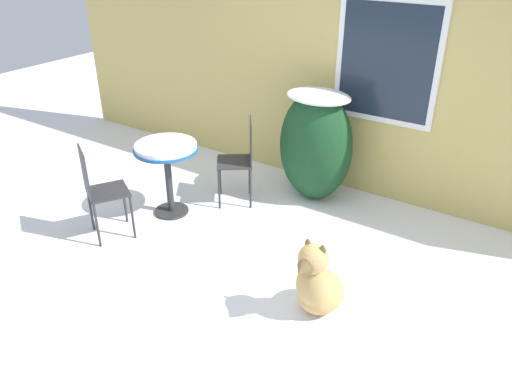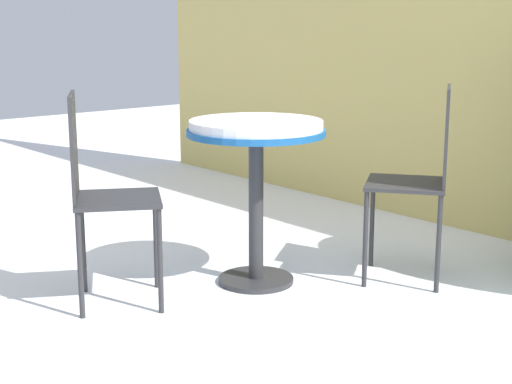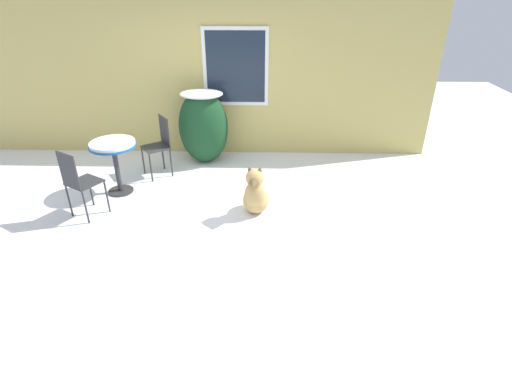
% 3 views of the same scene
% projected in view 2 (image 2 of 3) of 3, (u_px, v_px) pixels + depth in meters
% --- Properties ---
extents(patio_table, '(0.67, 0.67, 0.81)m').
position_uv_depth(patio_table, '(256.00, 150.00, 3.75)').
color(patio_table, '#2D2D30').
rests_on(patio_table, ground_plane).
extents(patio_chair_near_table, '(0.53, 0.53, 0.97)m').
position_uv_depth(patio_chair_near_table, '(421.00, 174.00, 3.82)').
color(patio_chair_near_table, '#2D2D30').
rests_on(patio_chair_near_table, ground_plane).
extents(patio_chair_far_side, '(0.52, 0.52, 0.97)m').
position_uv_depth(patio_chair_far_side, '(101.00, 188.00, 3.49)').
color(patio_chair_far_side, '#2D2D30').
rests_on(patio_chair_far_side, ground_plane).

